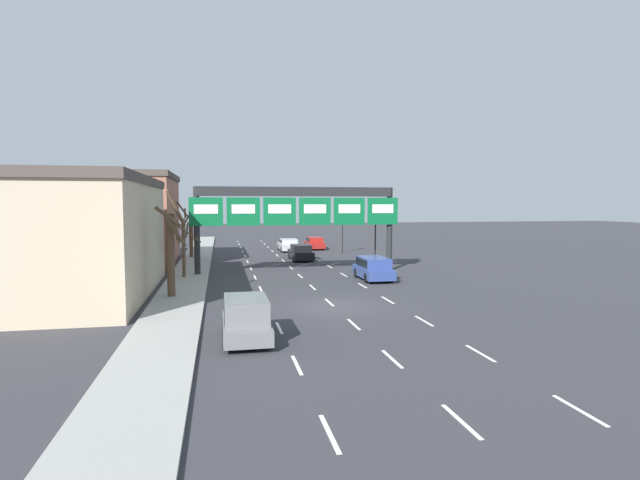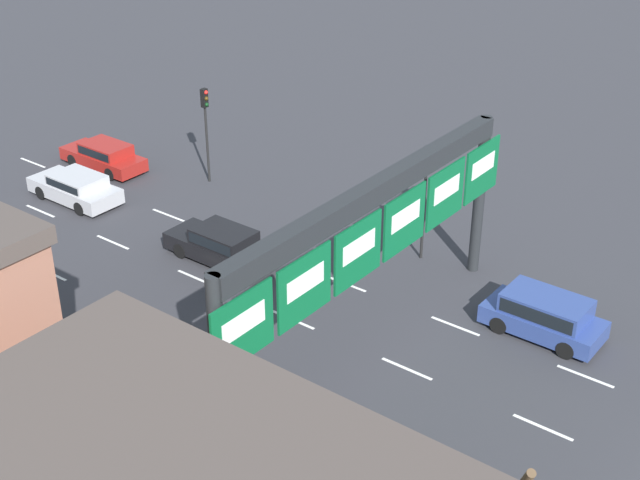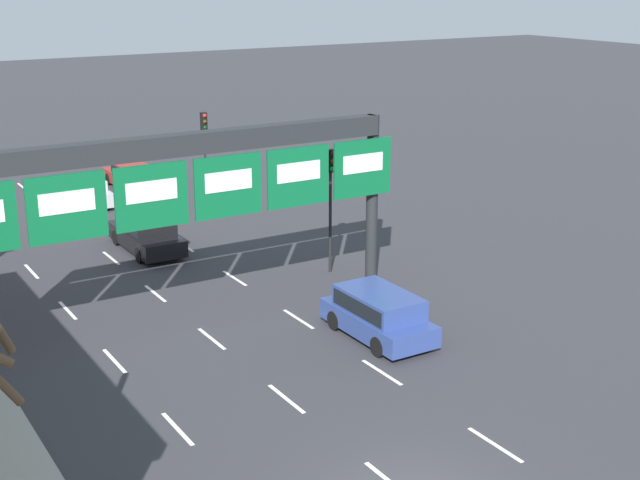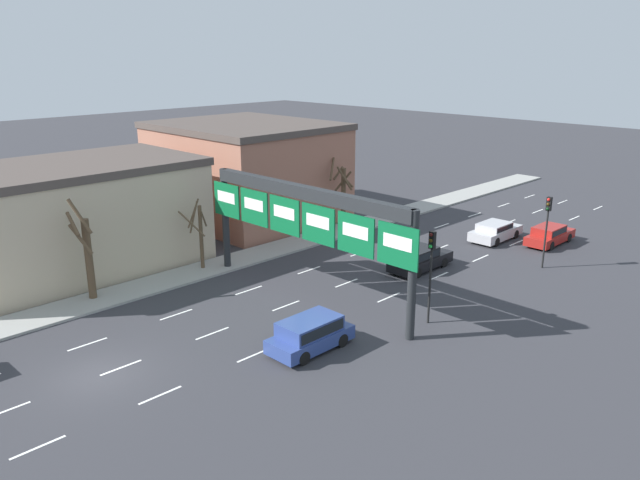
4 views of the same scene
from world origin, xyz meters
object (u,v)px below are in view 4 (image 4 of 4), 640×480
object	(u,v)px
traffic_light_near_gantry	(547,218)
tree_bare_closest	(87,253)
sign_gantry	(304,210)
suv_blue	(310,332)
car_silver	(495,231)
tree_bare_second	(343,192)
tree_bare_third	(199,232)
traffic_light_mid_block	(431,259)
car_black	(420,258)
car_red	(549,234)

from	to	relation	value
traffic_light_near_gantry	tree_bare_closest	size ratio (longest dim) A/B	0.80
sign_gantry	suv_blue	size ratio (longest dim) A/B	3.72
suv_blue	car_silver	xyz separation A→B (m)	(-2.99, 22.24, -0.15)
tree_bare_second	car_silver	bearing A→B (deg)	28.99
traffic_light_near_gantry	tree_bare_third	xyz separation A→B (m)	(-15.49, -16.00, -0.82)
tree_bare_third	traffic_light_near_gantry	bearing A→B (deg)	45.92
traffic_light_near_gantry	tree_bare_third	world-z (taller)	traffic_light_near_gantry
suv_blue	traffic_light_mid_block	distance (m)	7.32
suv_blue	tree_bare_second	world-z (taller)	tree_bare_second
traffic_light_mid_block	suv_blue	bearing A→B (deg)	-108.76
sign_gantry	tree_bare_second	world-z (taller)	sign_gantry
car_black	tree_bare_second	distance (m)	11.08
traffic_light_near_gantry	car_silver	bearing A→B (deg)	147.99
car_black	tree_bare_third	bearing A→B (deg)	-134.85
tree_bare_second	suv_blue	bearing A→B (deg)	-51.20
car_red	tree_bare_closest	world-z (taller)	tree_bare_closest
car_black	traffic_light_near_gantry	world-z (taller)	traffic_light_near_gantry
sign_gantry	car_silver	distance (m)	18.67
tree_bare_second	tree_bare_third	size ratio (longest dim) A/B	1.22
car_red	traffic_light_mid_block	xyz separation A→B (m)	(1.84, -17.70, 2.79)
sign_gantry	tree_bare_second	size ratio (longest dim) A/B	2.94
car_black	car_silver	size ratio (longest dim) A/B	1.02
car_red	car_black	bearing A→B (deg)	-106.88
sign_gantry	traffic_light_near_gantry	size ratio (longest dim) A/B	3.34
traffic_light_mid_block	tree_bare_second	distance (m)	18.48
tree_bare_closest	suv_blue	bearing A→B (deg)	19.10
car_red	suv_blue	xyz separation A→B (m)	(-0.35, -24.15, 0.14)
car_silver	car_black	bearing A→B (deg)	-90.49
tree_bare_second	traffic_light_mid_block	bearing A→B (deg)	-33.05
car_black	suv_blue	bearing A→B (deg)	-76.61
car_black	tree_bare_closest	distance (m)	20.25
car_black	traffic_light_mid_block	xyz separation A→B (m)	(5.26, -6.43, 2.75)
tree_bare_closest	tree_bare_third	bearing A→B (deg)	89.21
car_silver	traffic_light_mid_block	distance (m)	16.85
sign_gantry	car_red	xyz separation A→B (m)	(5.10, 19.94, -4.48)
suv_blue	tree_bare_third	world-z (taller)	tree_bare_third
car_red	car_black	world-z (taller)	car_black
suv_blue	traffic_light_near_gantry	distance (m)	19.17
tree_bare_closest	traffic_light_mid_block	bearing A→B (deg)	35.67
car_silver	traffic_light_near_gantry	size ratio (longest dim) A/B	0.99
traffic_light_near_gantry	tree_bare_second	distance (m)	15.91
car_red	traffic_light_near_gantry	bearing A→B (deg)	-68.49
car_silver	tree_bare_third	bearing A→B (deg)	-117.42
sign_gantry	car_silver	world-z (taller)	sign_gantry
tree_bare_third	suv_blue	bearing A→B (deg)	-12.33
car_red	car_silver	size ratio (longest dim) A/B	1.01
car_black	tree_bare_second	world-z (taller)	tree_bare_second
car_red	tree_bare_second	world-z (taller)	tree_bare_second
tree_bare_third	traffic_light_mid_block	bearing A→B (deg)	13.31
suv_blue	traffic_light_near_gantry	size ratio (longest dim) A/B	0.90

